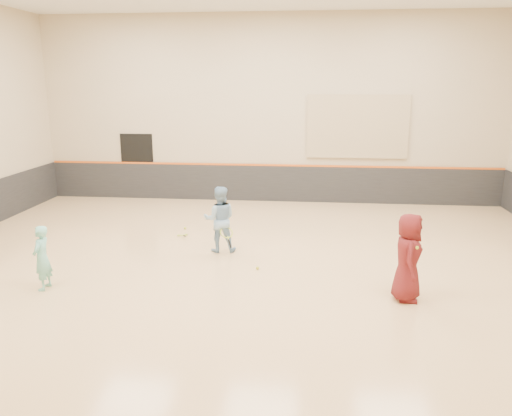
# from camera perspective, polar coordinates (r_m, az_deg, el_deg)

# --- Properties ---
(room) EXTENTS (15.04, 12.04, 6.22)m
(room) POSITION_cam_1_polar(r_m,az_deg,el_deg) (10.80, -0.85, -2.23)
(room) COLOR tan
(room) RESTS_ON ground
(wainscot_back) EXTENTS (14.90, 0.04, 1.20)m
(wainscot_back) POSITION_cam_1_polar(r_m,az_deg,el_deg) (16.63, 1.55, 2.82)
(wainscot_back) COLOR #232326
(wainscot_back) RESTS_ON floor
(accent_stripe) EXTENTS (14.90, 0.03, 0.06)m
(accent_stripe) POSITION_cam_1_polar(r_m,az_deg,el_deg) (16.51, 1.56, 4.93)
(accent_stripe) COLOR #D85914
(accent_stripe) RESTS_ON wall_back
(acoustic_panel) EXTENTS (3.20, 0.08, 2.00)m
(acoustic_panel) POSITION_cam_1_polar(r_m,az_deg,el_deg) (16.38, 11.53, 9.09)
(acoustic_panel) COLOR tan
(acoustic_panel) RESTS_ON wall_back
(doorway) EXTENTS (1.10, 0.05, 2.20)m
(doorway) POSITION_cam_1_polar(r_m,az_deg,el_deg) (17.47, -13.37, 4.66)
(doorway) COLOR black
(doorway) RESTS_ON floor
(girl) EXTENTS (0.31, 0.46, 1.26)m
(girl) POSITION_cam_1_polar(r_m,az_deg,el_deg) (10.33, -23.27, -5.26)
(girl) COLOR #75CCBD
(girl) RESTS_ON floor
(instructor) EXTENTS (0.83, 0.69, 1.55)m
(instructor) POSITION_cam_1_polar(r_m,az_deg,el_deg) (11.62, -4.17, -1.28)
(instructor) COLOR #89B1D5
(instructor) RESTS_ON floor
(young_man) EXTENTS (0.60, 0.84, 1.62)m
(young_man) POSITION_cam_1_polar(r_m,az_deg,el_deg) (9.40, 16.98, -5.41)
(young_man) COLOR maroon
(young_man) RESTS_ON floor
(held_racket) EXTENTS (0.51, 0.51, 0.49)m
(held_racket) POSITION_cam_1_polar(r_m,az_deg,el_deg) (11.43, -3.40, -2.81)
(held_racket) COLOR #B9D32E
(held_racket) RESTS_ON instructor
(spare_racket) EXTENTS (0.61, 0.61, 0.15)m
(spare_racket) POSITION_cam_1_polar(r_m,az_deg,el_deg) (13.10, -8.42, -2.81)
(spare_racket) COLOR #ADDB30
(spare_racket) RESTS_ON floor
(ball_under_racket) EXTENTS (0.07, 0.07, 0.07)m
(ball_under_racket) POSITION_cam_1_polar(r_m,az_deg,el_deg) (10.66, 0.16, -6.87)
(ball_under_racket) COLOR gold
(ball_under_racket) RESTS_ON floor
(ball_in_hand) EXTENTS (0.07, 0.07, 0.07)m
(ball_in_hand) POSITION_cam_1_polar(r_m,az_deg,el_deg) (9.16, 17.92, -4.32)
(ball_in_hand) COLOR #D7EA36
(ball_in_hand) RESTS_ON young_man
(ball_beside_spare) EXTENTS (0.07, 0.07, 0.07)m
(ball_beside_spare) POSITION_cam_1_polar(r_m,az_deg,el_deg) (13.65, -8.10, -2.28)
(ball_beside_spare) COLOR #C6D932
(ball_beside_spare) RESTS_ON floor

